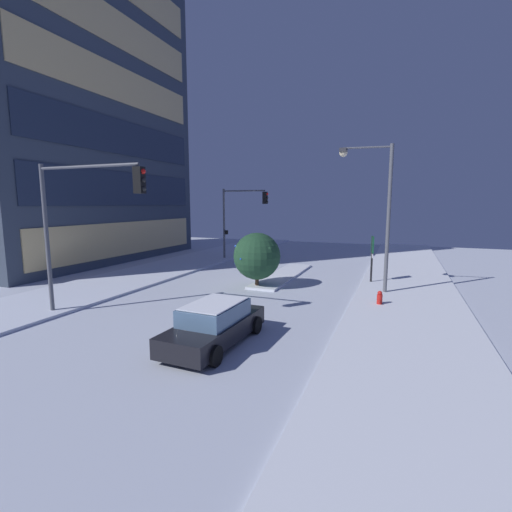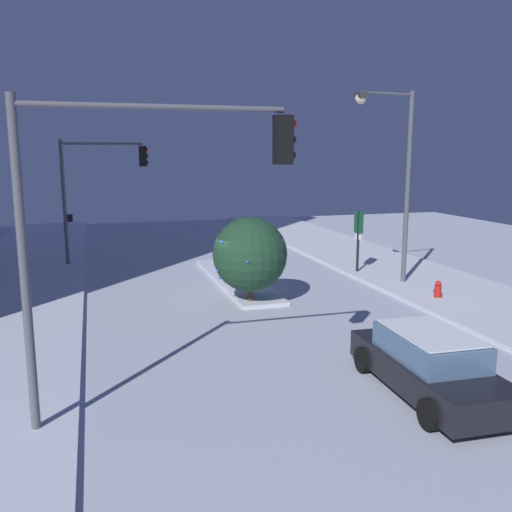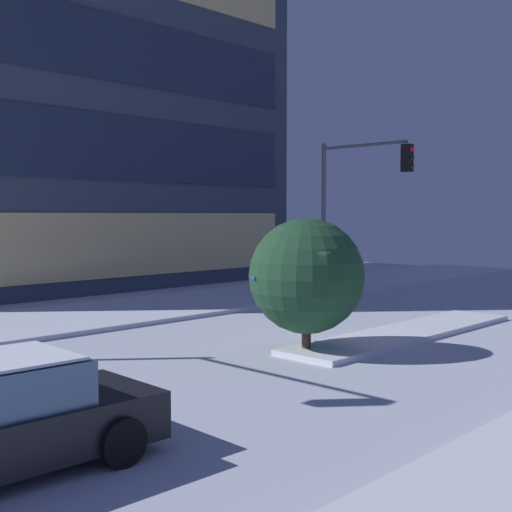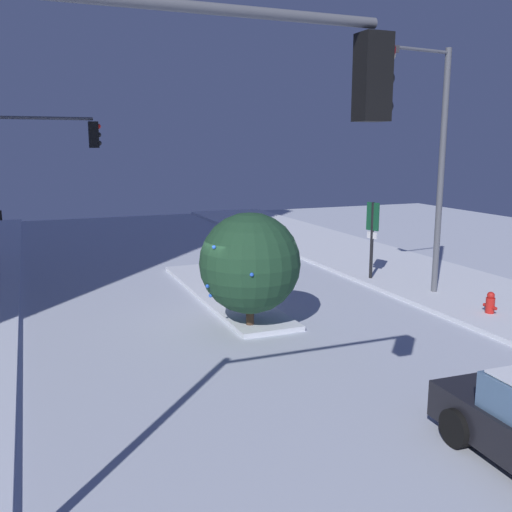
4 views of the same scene
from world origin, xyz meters
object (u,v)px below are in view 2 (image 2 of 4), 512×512
object	(u,v)px
traffic_light_corner_far_right	(97,180)
parking_info_sign	(358,234)
car_near	(429,364)
street_lamp_arched	(395,162)
decorated_tree_median	(250,255)
traffic_light_corner_far_left	(137,199)
fire_hydrant	(438,291)

from	to	relation	value
traffic_light_corner_far_right	parking_info_sign	size ratio (longest dim) A/B	2.10
car_near	street_lamp_arched	xyz separation A→B (m)	(9.63, -4.53, 4.45)
car_near	decorated_tree_median	size ratio (longest dim) A/B	1.50
traffic_light_corner_far_right	traffic_light_corner_far_left	world-z (taller)	traffic_light_corner_far_left
car_near	parking_info_sign	xyz separation A→B (m)	(12.18, -4.33, 1.18)
traffic_light_corner_far_right	traffic_light_corner_far_left	size ratio (longest dim) A/B	0.94
traffic_light_corner_far_left	fire_hydrant	distance (m)	13.92
fire_hydrant	traffic_light_corner_far_left	bearing A→B (deg)	119.43
traffic_light_corner_far_left	decorated_tree_median	bearing A→B (deg)	60.44
car_near	parking_info_sign	world-z (taller)	parking_info_sign
parking_info_sign	traffic_light_corner_far_right	bearing A→B (deg)	-42.63
traffic_light_corner_far_right	parking_info_sign	distance (m)	12.88
traffic_light_corner_far_right	street_lamp_arched	size ratio (longest dim) A/B	0.77
car_near	decorated_tree_median	bearing A→B (deg)	14.11
traffic_light_corner_far_right	parking_info_sign	world-z (taller)	traffic_light_corner_far_right
street_lamp_arched	fire_hydrant	size ratio (longest dim) A/B	10.21
traffic_light_corner_far_right	decorated_tree_median	world-z (taller)	traffic_light_corner_far_right
street_lamp_arched	decorated_tree_median	bearing A→B (deg)	1.53
fire_hydrant	parking_info_sign	size ratio (longest dim) A/B	0.26
traffic_light_corner_far_right	decorated_tree_median	bearing A→B (deg)	-60.71
street_lamp_arched	fire_hydrant	distance (m)	5.46
traffic_light_corner_far_left	fire_hydrant	xyz separation A→B (m)	(6.51, -11.54, -4.27)
fire_hydrant	traffic_light_corner_far_right	bearing A→B (deg)	48.26
traffic_light_corner_far_right	fire_hydrant	world-z (taller)	traffic_light_corner_far_right
fire_hydrant	decorated_tree_median	world-z (taller)	decorated_tree_median
parking_info_sign	fire_hydrant	bearing A→B (deg)	82.68
traffic_light_corner_far_left	street_lamp_arched	bearing A→B (deg)	39.66
traffic_light_corner_far_left	street_lamp_arched	world-z (taller)	street_lamp_arched
decorated_tree_median	street_lamp_arched	bearing A→B (deg)	-81.26
street_lamp_arched	traffic_light_corner_far_right	bearing A→B (deg)	-42.74
car_near	decorated_tree_median	world-z (taller)	decorated_tree_median
traffic_light_corner_far_right	decorated_tree_median	distance (m)	10.82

